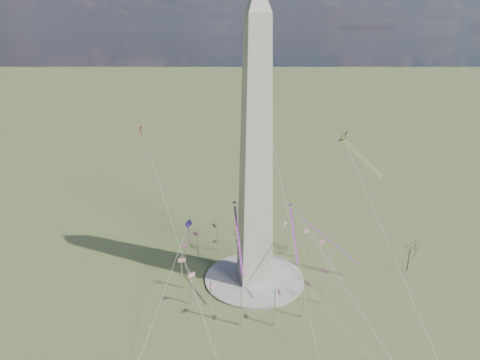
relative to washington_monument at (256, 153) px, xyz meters
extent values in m
plane|color=#586030|center=(0.00, 0.00, -47.95)|extent=(2000.00, 2000.00, 0.00)
cylinder|color=#BAB2AA|center=(0.00, 0.00, -47.55)|extent=(36.00, 36.00, 0.80)
cylinder|color=white|center=(26.00, 0.00, -41.45)|extent=(0.36, 0.36, 13.00)
cube|color=red|center=(26.00, 1.30, -36.15)|extent=(2.40, 0.08, 1.50)
cylinder|color=white|center=(24.02, 9.95, -41.45)|extent=(0.36, 0.36, 13.00)
cube|color=red|center=(23.52, 11.15, -36.15)|extent=(2.25, 0.99, 1.50)
cylinder|color=white|center=(18.38, 18.38, -41.45)|extent=(0.36, 0.36, 13.00)
cube|color=red|center=(17.47, 19.30, -36.15)|extent=(1.75, 1.75, 1.50)
cylinder|color=white|center=(9.95, 24.02, -41.45)|extent=(0.36, 0.36, 13.00)
cube|color=red|center=(8.75, 24.52, -36.15)|extent=(0.99, 2.25, 1.50)
cylinder|color=white|center=(0.00, 26.00, -41.45)|extent=(0.36, 0.36, 13.00)
cube|color=red|center=(-1.30, 26.00, -36.15)|extent=(0.08, 2.40, 1.50)
cylinder|color=white|center=(-9.95, 24.02, -41.45)|extent=(0.36, 0.36, 13.00)
cube|color=red|center=(-11.15, 23.52, -36.15)|extent=(0.99, 2.25, 1.50)
cylinder|color=white|center=(-18.38, 18.38, -41.45)|extent=(0.36, 0.36, 13.00)
cube|color=red|center=(-19.30, 17.47, -36.15)|extent=(1.75, 1.75, 1.50)
cylinder|color=white|center=(-24.02, 9.95, -41.45)|extent=(0.36, 0.36, 13.00)
cube|color=red|center=(-24.52, 8.75, -36.15)|extent=(2.25, 0.99, 1.50)
cylinder|color=white|center=(-26.00, 0.00, -41.45)|extent=(0.36, 0.36, 13.00)
cube|color=red|center=(-26.00, -1.30, -36.15)|extent=(2.40, 0.08, 1.50)
cylinder|color=white|center=(-24.02, -9.95, -41.45)|extent=(0.36, 0.36, 13.00)
cube|color=red|center=(-23.52, -11.15, -36.15)|extent=(2.25, 0.99, 1.50)
cylinder|color=white|center=(-18.38, -18.38, -41.45)|extent=(0.36, 0.36, 13.00)
cube|color=red|center=(-17.47, -19.30, -36.15)|extent=(1.75, 1.75, 1.50)
cylinder|color=white|center=(-9.95, -24.02, -41.45)|extent=(0.36, 0.36, 13.00)
cube|color=red|center=(-8.75, -24.52, -36.15)|extent=(0.99, 2.25, 1.50)
cylinder|color=white|center=(0.00, -26.00, -41.45)|extent=(0.36, 0.36, 13.00)
cube|color=red|center=(1.30, -26.00, -36.15)|extent=(0.08, 2.40, 1.50)
cylinder|color=white|center=(9.95, -24.02, -41.45)|extent=(0.36, 0.36, 13.00)
cube|color=red|center=(11.15, -23.52, -36.15)|extent=(0.99, 2.25, 1.50)
cylinder|color=white|center=(18.38, -18.38, -41.45)|extent=(0.36, 0.36, 13.00)
cube|color=red|center=(19.30, -17.47, -36.15)|extent=(1.75, 1.75, 1.50)
cylinder|color=white|center=(24.02, -9.95, -41.45)|extent=(0.36, 0.36, 13.00)
cube|color=red|center=(24.52, -8.75, -36.15)|extent=(2.25, 0.99, 1.50)
cylinder|color=#4B352E|center=(57.84, -6.00, -43.44)|extent=(0.39, 0.39, 9.04)
cube|color=yellow|center=(42.53, 6.81, -6.21)|extent=(9.90, 12.52, 10.89)
cube|color=yellow|center=(40.96, 5.59, -6.21)|extent=(9.90, 12.52, 10.89)
cube|color=navy|center=(-22.50, 6.84, -26.56)|extent=(2.37, 2.70, 2.67)
cube|color=#FF284E|center=(-22.50, 6.84, -30.98)|extent=(0.66, 3.41, 9.25)
cube|color=#FF284E|center=(10.39, -11.36, -25.34)|extent=(3.55, 18.04, 11.40)
cube|color=#FF284E|center=(-7.48, -7.86, -26.59)|extent=(2.45, 22.22, 13.93)
cube|color=#FF284E|center=(28.39, 0.59, -35.11)|extent=(18.34, 14.54, 14.29)
cube|color=red|center=(-37.00, 29.24, 3.75)|extent=(1.05, 1.64, 1.46)
cube|color=red|center=(-37.00, 29.24, 2.15)|extent=(0.59, 1.28, 3.35)
cube|color=white|center=(12.73, 44.78, 15.98)|extent=(1.76, 1.55, 1.71)
cube|color=white|center=(12.73, 44.78, 14.11)|extent=(0.30, 1.47, 3.92)
camera|label=1|loc=(-32.35, -130.80, 38.73)|focal=32.00mm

